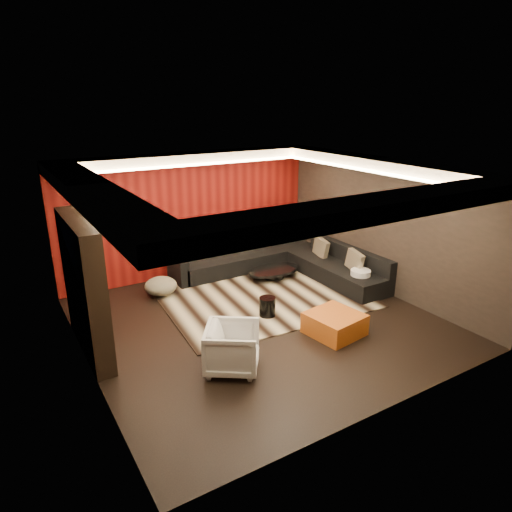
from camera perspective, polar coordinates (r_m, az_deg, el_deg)
floor at (r=8.50m, az=0.38°, el=-8.26°), size 6.00×6.00×0.02m
ceiling at (r=7.62m, az=0.43°, el=10.92°), size 6.00×6.00×0.02m
wall_back at (r=10.53m, az=-8.28°, el=5.20°), size 6.00×0.02×2.80m
wall_left at (r=6.95m, az=-21.25°, el=-3.31°), size 0.02×6.00×2.80m
wall_right at (r=9.80m, az=15.57°, el=3.65°), size 0.02×6.00×2.80m
red_feature_wall at (r=10.49m, az=-8.20°, el=5.15°), size 5.98×0.05×2.78m
soffit_back at (r=10.01m, az=-7.92°, el=12.02°), size 6.00×0.60×0.22m
soffit_front at (r=5.57m, az=15.29°, el=5.93°), size 6.00×0.60×0.22m
soffit_left at (r=6.65m, az=-19.96°, el=7.52°), size 0.60×4.80×0.22m
soffit_right at (r=9.33m, az=14.94°, el=11.06°), size 0.60×4.80×0.22m
cove_back at (r=9.72m, az=-7.07°, el=11.31°), size 4.80×0.08×0.04m
cove_front at (r=5.82m, az=12.81°, el=5.77°), size 4.80×0.08×0.04m
cove_left at (r=6.74m, az=-17.04°, el=7.19°), size 0.08×4.80×0.04m
cove_right at (r=9.11m, az=13.37°, el=10.43°), size 0.08×4.80×0.04m
tv_surround at (r=7.63m, az=-20.68°, el=-3.68°), size 0.30×2.00×2.20m
tv_screen at (r=7.54m, az=-19.80°, el=-1.00°), size 0.04×1.30×0.80m
tv_shelf at (r=7.81m, az=-19.19°, el=-6.18°), size 0.04×1.60×0.04m
rug at (r=9.43m, az=1.01°, el=-5.23°), size 4.22×3.29×0.02m
coffee_table at (r=10.39m, az=2.24°, el=-2.17°), size 1.26×1.26×0.21m
drum_stool at (r=8.60m, az=1.42°, el=-6.34°), size 0.38×0.38×0.36m
striped_pouf at (r=9.70m, az=-11.80°, el=-3.69°), size 0.88×0.88×0.37m
white_side_table at (r=9.82m, az=12.86°, el=-3.13°), size 0.45×0.45×0.52m
orange_ottoman at (r=8.13m, az=9.79°, el=-8.35°), size 0.95×0.95×0.37m
armchair at (r=6.97m, az=-2.96°, el=-11.41°), size 1.09×1.09×0.72m
sectional_sofa at (r=10.69m, az=3.04°, el=-0.78°), size 3.65×3.50×0.75m
throw_pillows at (r=10.49m, az=6.13°, el=0.80°), size 1.58×2.75×0.50m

